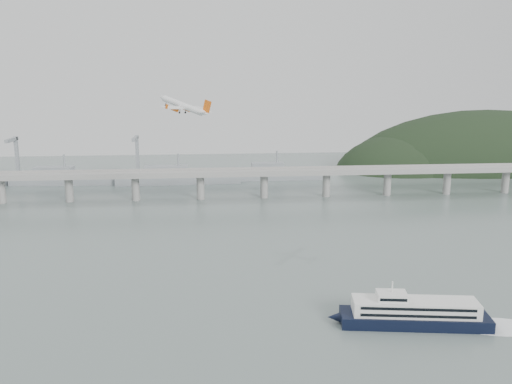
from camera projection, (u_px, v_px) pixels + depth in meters
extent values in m
plane|color=slate|center=(268.00, 301.00, 232.64)|extent=(900.00, 900.00, 0.00)
cube|color=gray|center=(239.00, 173.00, 423.12)|extent=(800.00, 22.00, 2.20)
cube|color=gray|center=(240.00, 173.00, 412.48)|extent=(800.00, 0.60, 1.80)
cube|color=gray|center=(238.00, 168.00, 432.92)|extent=(800.00, 0.60, 1.80)
cylinder|color=gray|center=(1.00, 191.00, 408.93)|extent=(6.00, 6.00, 21.00)
cylinder|color=gray|center=(69.00, 190.00, 413.48)|extent=(6.00, 6.00, 21.00)
cylinder|color=gray|center=(136.00, 188.00, 418.04)|extent=(6.00, 6.00, 21.00)
cylinder|color=gray|center=(201.00, 187.00, 422.59)|extent=(6.00, 6.00, 21.00)
cylinder|color=gray|center=(264.00, 186.00, 427.15)|extent=(6.00, 6.00, 21.00)
cylinder|color=gray|center=(326.00, 185.00, 431.71)|extent=(6.00, 6.00, 21.00)
cylinder|color=gray|center=(387.00, 184.00, 436.26)|extent=(6.00, 6.00, 21.00)
cylinder|color=gray|center=(447.00, 182.00, 440.82)|extent=(6.00, 6.00, 21.00)
cylinder|color=gray|center=(505.00, 181.00, 445.37)|extent=(6.00, 6.00, 21.00)
ellipsoid|color=black|center=(482.00, 183.00, 582.25)|extent=(320.00, 150.00, 156.00)
ellipsoid|color=black|center=(400.00, 181.00, 562.60)|extent=(140.00, 110.00, 96.00)
cube|color=gray|center=(66.00, 180.00, 480.96)|extent=(95.67, 20.15, 8.00)
cube|color=gray|center=(54.00, 171.00, 478.41)|extent=(33.90, 15.02, 8.00)
cylinder|color=gray|center=(64.00, 162.00, 477.59)|extent=(1.60, 1.60, 14.00)
cube|color=gray|center=(179.00, 179.00, 485.20)|extent=(110.55, 21.43, 8.00)
cube|color=gray|center=(166.00, 170.00, 482.52)|extent=(39.01, 16.73, 8.00)
cylinder|color=gray|center=(178.00, 161.00, 481.84)|extent=(1.60, 1.60, 14.00)
cube|color=gray|center=(277.00, 175.00, 503.13)|extent=(85.00, 13.60, 8.00)
cube|color=gray|center=(268.00, 167.00, 500.68)|extent=(29.75, 11.90, 8.00)
cylinder|color=gray|center=(277.00, 158.00, 499.77)|extent=(1.60, 1.60, 14.00)
cube|color=gray|center=(17.00, 158.00, 502.24)|extent=(3.00, 3.00, 40.00)
cube|color=gray|center=(12.00, 140.00, 488.72)|extent=(3.00, 28.00, 3.00)
cube|color=gray|center=(137.00, 156.00, 512.26)|extent=(3.00, 3.00, 40.00)
cube|color=gray|center=(135.00, 138.00, 498.74)|extent=(3.00, 28.00, 3.00)
cube|color=black|center=(414.00, 319.00, 209.62)|extent=(58.14, 22.07, 4.54)
cone|color=black|center=(335.00, 317.00, 211.39)|extent=(6.30, 5.35, 4.54)
cube|color=silver|center=(415.00, 307.00, 208.55)|extent=(48.82, 18.45, 5.67)
cube|color=black|center=(419.00, 310.00, 202.65)|extent=(42.64, 6.73, 1.13)
cube|color=black|center=(418.00, 316.00, 203.22)|extent=(42.64, 6.73, 1.13)
cube|color=black|center=(412.00, 297.00, 213.83)|extent=(42.64, 6.73, 1.13)
cube|color=black|center=(411.00, 304.00, 214.40)|extent=(42.64, 6.73, 1.13)
cube|color=silver|center=(392.00, 296.00, 208.17)|extent=(12.42, 9.57, 2.95)
cube|color=black|center=(394.00, 300.00, 204.24)|extent=(10.11, 1.69, 1.13)
cylinder|color=silver|center=(392.00, 287.00, 207.40)|extent=(0.65, 0.65, 4.54)
ellipsoid|color=white|center=(497.00, 327.00, 208.25)|extent=(34.78, 21.11, 0.23)
cylinder|color=white|center=(183.00, 105.00, 300.69)|extent=(23.20, 20.60, 10.77)
cone|color=white|center=(162.00, 97.00, 307.73)|extent=(5.92, 5.75, 4.51)
cone|color=white|center=(205.00, 113.00, 293.28)|extent=(6.68, 6.17, 4.77)
cube|color=white|center=(184.00, 108.00, 300.54)|extent=(23.87, 29.71, 3.33)
cube|color=white|center=(204.00, 112.00, 293.51)|extent=(9.53, 11.33, 1.67)
cube|color=#D8580E|center=(207.00, 106.00, 292.11)|extent=(5.14, 3.65, 7.35)
cylinder|color=#D8580E|center=(187.00, 109.00, 306.18)|extent=(4.97, 4.69, 3.31)
cylinder|color=black|center=(184.00, 108.00, 307.10)|extent=(2.13, 2.24, 2.28)
cube|color=white|center=(187.00, 108.00, 305.88)|extent=(2.31, 1.79, 1.80)
cylinder|color=#D8580E|center=(175.00, 109.00, 297.04)|extent=(4.97, 4.69, 3.31)
cylinder|color=black|center=(172.00, 108.00, 297.97)|extent=(2.13, 2.24, 2.28)
cube|color=white|center=(175.00, 107.00, 296.75)|extent=(2.31, 1.79, 1.80)
cylinder|color=black|center=(186.00, 111.00, 303.23)|extent=(1.05, 0.78, 2.39)
cylinder|color=black|center=(185.00, 113.00, 303.55)|extent=(1.32, 1.08, 1.35)
cylinder|color=black|center=(180.00, 111.00, 298.91)|extent=(1.05, 0.78, 2.39)
cylinder|color=black|center=(179.00, 113.00, 299.23)|extent=(1.32, 1.08, 1.35)
cylinder|color=black|center=(166.00, 104.00, 306.79)|extent=(1.05, 0.78, 2.39)
cylinder|color=black|center=(165.00, 106.00, 307.11)|extent=(1.32, 1.08, 1.35)
cube|color=#D8580E|center=(205.00, 107.00, 313.43)|extent=(1.89, 1.37, 2.70)
cube|color=#D8580E|center=(167.00, 106.00, 285.19)|extent=(1.89, 1.37, 2.70)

